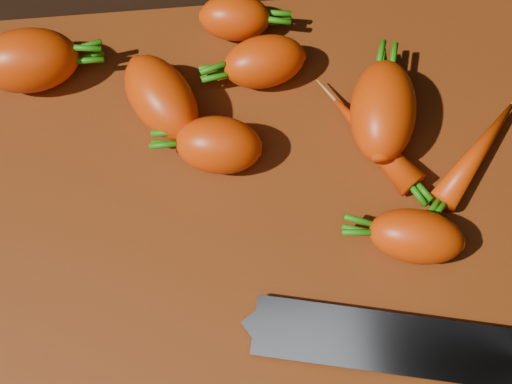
{
  "coord_description": "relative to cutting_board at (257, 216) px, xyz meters",
  "views": [
    {
      "loc": [
        -0.02,
        -0.2,
        0.52
      ],
      "look_at": [
        0.0,
        0.01,
        0.03
      ],
      "focal_mm": 50.0,
      "sensor_mm": 36.0,
      "label": 1
    }
  ],
  "objects": [
    {
      "name": "ground",
      "position": [
        0.0,
        0.0,
        -0.01
      ],
      "size": [
        2.0,
        2.0,
        0.01
      ],
      "primitive_type": "cube",
      "color": "black"
    },
    {
      "name": "cutting_board",
      "position": [
        0.0,
        0.0,
        0.0
      ],
      "size": [
        0.5,
        0.4,
        0.01
      ],
      "primitive_type": "cube",
      "color": "brown",
      "rests_on": "ground"
    },
    {
      "name": "carrot_0",
      "position": [
        -0.17,
        0.14,
        0.03
      ],
      "size": [
        0.08,
        0.06,
        0.05
      ],
      "primitive_type": "ellipsoid",
      "rotation": [
        0.0,
        0.0,
        0.06
      ],
      "color": "#E33F0A",
      "rests_on": "cutting_board"
    },
    {
      "name": "carrot_1",
      "position": [
        -0.03,
        0.05,
        0.03
      ],
      "size": [
        0.07,
        0.06,
        0.05
      ],
      "primitive_type": "ellipsoid",
      "rotation": [
        0.0,
        0.0,
        2.95
      ],
      "color": "#E33F0A",
      "rests_on": "cutting_board"
    },
    {
      "name": "carrot_2",
      "position": [
        -0.07,
        0.1,
        0.03
      ],
      "size": [
        0.08,
        0.1,
        0.05
      ],
      "primitive_type": "ellipsoid",
      "rotation": [
        0.0,
        0.0,
        -1.07
      ],
      "color": "#E33F0A",
      "rests_on": "cutting_board"
    },
    {
      "name": "carrot_3",
      "position": [
        0.11,
        0.07,
        0.03
      ],
      "size": [
        0.07,
        0.1,
        0.05
      ],
      "primitive_type": "ellipsoid",
      "rotation": [
        0.0,
        0.0,
        1.36
      ],
      "color": "#E33F0A",
      "rests_on": "cutting_board"
    },
    {
      "name": "carrot_4",
      "position": [
        0.02,
        0.12,
        0.03
      ],
      "size": [
        0.07,
        0.05,
        0.04
      ],
      "primitive_type": "ellipsoid",
      "rotation": [
        0.0,
        0.0,
        3.29
      ],
      "color": "#E33F0A",
      "rests_on": "cutting_board"
    },
    {
      "name": "carrot_5",
      "position": [
        -0.0,
        0.17,
        0.03
      ],
      "size": [
        0.06,
        0.05,
        0.04
      ],
      "primitive_type": "ellipsoid",
      "rotation": [
        0.0,
        0.0,
        -0.13
      ],
      "color": "#E33F0A",
      "rests_on": "cutting_board"
    },
    {
      "name": "carrot_6",
      "position": [
        0.11,
        -0.04,
        0.03
      ],
      "size": [
        0.08,
        0.06,
        0.04
      ],
      "primitive_type": "ellipsoid",
      "rotation": [
        0.0,
        0.0,
        2.88
      ],
      "color": "#E33F0A",
      "rests_on": "cutting_board"
    },
    {
      "name": "carrot_7",
      "position": [
        0.18,
        0.03,
        0.02
      ],
      "size": [
        0.09,
        0.09,
        0.02
      ],
      "primitive_type": "ellipsoid",
      "rotation": [
        0.0,
        0.0,
        0.82
      ],
      "color": "#E33F0A",
      "rests_on": "cutting_board"
    },
    {
      "name": "carrot_8",
      "position": [
        0.1,
        0.05,
        0.02
      ],
      "size": [
        0.07,
        0.09,
        0.02
      ],
      "primitive_type": "ellipsoid",
      "rotation": [
        0.0,
        0.0,
        2.12
      ],
      "color": "#E33F0A",
      "rests_on": "cutting_board"
    },
    {
      "name": "knife",
      "position": [
        0.13,
        -0.12,
        0.02
      ],
      "size": [
        0.39,
        0.12,
        0.02
      ],
      "rotation": [
        0.0,
        0.0,
        -0.23
      ],
      "color": "gray",
      "rests_on": "cutting_board"
    }
  ]
}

